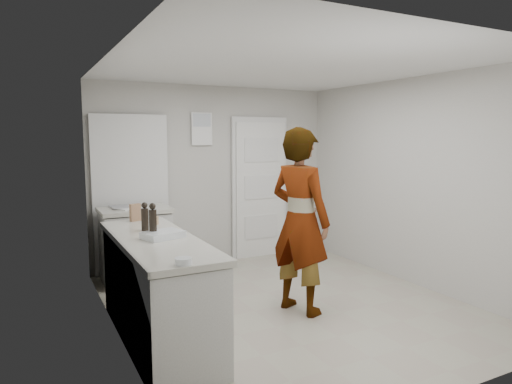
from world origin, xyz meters
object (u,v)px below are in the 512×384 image
egg_bowl (183,261)px  oil_cruet_a (145,217)px  baking_dish (163,235)px  cake_mix_box (135,212)px  person (300,221)px  oil_cruet_b (153,221)px  spice_jar (156,220)px

egg_bowl → oil_cruet_a: bearing=88.0°
baking_dish → egg_bowl: (-0.10, -0.87, -0.00)m
cake_mix_box → baking_dish: cake_mix_box is taller
person → baking_dish: (-1.43, -0.04, 0.01)m
cake_mix_box → oil_cruet_b: bearing=-108.0°
spice_jar → oil_cruet_a: size_ratio=0.31×
oil_cruet_a → oil_cruet_b: bearing=-91.6°
spice_jar → oil_cruet_b: oil_cruet_b is taller
spice_jar → egg_bowl: size_ratio=0.71×
spice_jar → baking_dish: 0.63m
person → spice_jar: (-1.32, 0.58, 0.02)m
cake_mix_box → egg_bowl: bearing=-107.7°
baking_dish → cake_mix_box: bearing=92.0°
oil_cruet_b → egg_bowl: oil_cruet_b is taller
oil_cruet_a → baking_dish: 0.40m
oil_cruet_a → egg_bowl: (-0.04, -1.25, -0.10)m
cake_mix_box → oil_cruet_b: oil_cruet_b is taller
person → baking_dish: size_ratio=4.93×
cake_mix_box → oil_cruet_b: size_ratio=0.59×
cake_mix_box → spice_jar: size_ratio=2.14×
person → baking_dish: bearing=71.6°
baking_dish → spice_jar: bearing=80.4°
cake_mix_box → baking_dish: bearing=-103.4°
oil_cruet_a → egg_bowl: bearing=-92.0°
cake_mix_box → baking_dish: (0.03, -0.91, -0.06)m
cake_mix_box → person: bearing=-46.2°
cake_mix_box → spice_jar: bearing=-79.9°
person → oil_cruet_a: (-1.49, 0.34, 0.11)m
person → egg_bowl: 1.78m
spice_jar → baking_dish: bearing=-99.6°
oil_cruet_a → cake_mix_box: bearing=86.9°
person → oil_cruet_b: 1.50m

